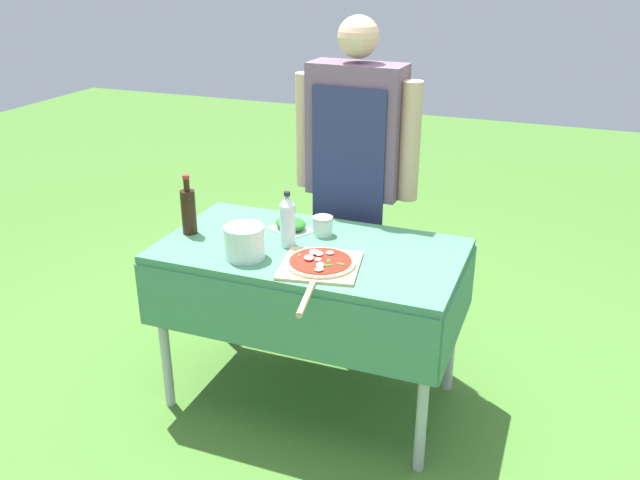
# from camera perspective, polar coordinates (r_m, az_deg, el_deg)

# --- Properties ---
(ground_plane) EXTENTS (12.00, 12.00, 0.00)m
(ground_plane) POSITION_cam_1_polar(r_m,az_deg,el_deg) (3.28, -0.74, -12.98)
(ground_plane) COLOR #477A2D
(prep_table) EXTENTS (1.30, 0.72, 0.77)m
(prep_table) POSITION_cam_1_polar(r_m,az_deg,el_deg) (2.93, -0.80, -2.29)
(prep_table) COLOR #478960
(prep_table) RESTS_ON ground
(person_cook) EXTENTS (0.63, 0.22, 1.67)m
(person_cook) POSITION_cam_1_polar(r_m,az_deg,el_deg) (3.30, 3.00, 6.49)
(person_cook) COLOR #4C4C51
(person_cook) RESTS_ON ground
(pizza_on_peel) EXTENTS (0.36, 0.59, 0.05)m
(pizza_on_peel) POSITION_cam_1_polar(r_m,az_deg,el_deg) (2.69, -0.04, -2.13)
(pizza_on_peel) COLOR #D1B27F
(pizza_on_peel) RESTS_ON prep_table
(oil_bottle) EXTENTS (0.07, 0.07, 0.27)m
(oil_bottle) POSITION_cam_1_polar(r_m,az_deg,el_deg) (3.05, -11.01, 2.46)
(oil_bottle) COLOR black
(oil_bottle) RESTS_ON prep_table
(water_bottle) EXTENTS (0.07, 0.07, 0.24)m
(water_bottle) POSITION_cam_1_polar(r_m,az_deg,el_deg) (2.86, -2.75, 1.64)
(water_bottle) COLOR silver
(water_bottle) RESTS_ON prep_table
(herb_container) EXTENTS (0.23, 0.21, 0.05)m
(herb_container) POSITION_cam_1_polar(r_m,az_deg,el_deg) (3.06, -2.47, 1.30)
(herb_container) COLOR silver
(herb_container) RESTS_ON prep_table
(mixing_tub) EXTENTS (0.17, 0.17, 0.14)m
(mixing_tub) POSITION_cam_1_polar(r_m,az_deg,el_deg) (2.79, -6.38, -0.16)
(mixing_tub) COLOR silver
(mixing_tub) RESTS_ON prep_table
(sauce_jar) EXTENTS (0.09, 0.09, 0.08)m
(sauce_jar) POSITION_cam_1_polar(r_m,az_deg,el_deg) (3.00, 0.22, 1.11)
(sauce_jar) COLOR silver
(sauce_jar) RESTS_ON prep_table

